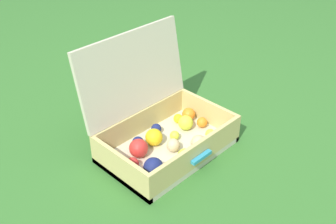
# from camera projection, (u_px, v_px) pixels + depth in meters

# --- Properties ---
(ground_plane) EXTENTS (16.00, 16.00, 0.00)m
(ground_plane) POSITION_uv_depth(u_px,v_px,m) (141.00, 153.00, 1.82)
(ground_plane) COLOR #336B28
(open_suitcase) EXTENTS (0.57, 0.46, 0.50)m
(open_suitcase) POSITION_uv_depth(u_px,v_px,m) (160.00, 127.00, 1.80)
(open_suitcase) COLOR beige
(open_suitcase) RESTS_ON ground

